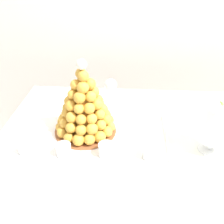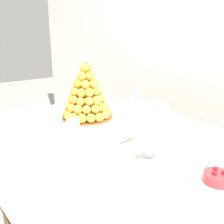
% 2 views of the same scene
% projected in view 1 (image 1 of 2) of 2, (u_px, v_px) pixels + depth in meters
% --- Properties ---
extents(buffet_table, '(1.35, 0.96, 0.75)m').
position_uv_depth(buffet_table, '(147.00, 155.00, 1.20)').
color(buffet_table, brown).
rests_on(buffet_table, ground_plane).
extents(serving_tray, '(0.67, 0.37, 0.02)m').
position_uv_depth(serving_tray, '(90.00, 139.00, 1.14)').
color(serving_tray, white).
rests_on(serving_tray, buffet_table).
extents(croquembouche, '(0.28, 0.28, 0.34)m').
position_uv_depth(croquembouche, '(84.00, 106.00, 1.12)').
color(croquembouche, brown).
rests_on(croquembouche, serving_tray).
extents(dessert_cup_left, '(0.05, 0.05, 0.05)m').
position_uv_depth(dessert_cup_left, '(25.00, 147.00, 1.05)').
color(dessert_cup_left, silver).
rests_on(dessert_cup_left, serving_tray).
extents(dessert_cup_mid_left, '(0.06, 0.06, 0.05)m').
position_uv_depth(dessert_cup_mid_left, '(64.00, 150.00, 1.04)').
color(dessert_cup_mid_left, silver).
rests_on(dessert_cup_mid_left, serving_tray).
extents(dessert_cup_centre, '(0.06, 0.06, 0.05)m').
position_uv_depth(dessert_cup_centre, '(106.00, 150.00, 1.03)').
color(dessert_cup_centre, silver).
rests_on(dessert_cup_centre, serving_tray).
extents(dessert_cup_mid_right, '(0.06, 0.06, 0.06)m').
position_uv_depth(dessert_cup_mid_right, '(150.00, 152.00, 1.02)').
color(dessert_cup_mid_right, silver).
rests_on(dessert_cup_mid_right, serving_tray).
extents(macaron_goblet, '(0.12, 0.12, 0.22)m').
position_uv_depth(macaron_goblet, '(216.00, 123.00, 1.02)').
color(macaron_goblet, white).
rests_on(macaron_goblet, buffet_table).
extents(wine_glass, '(0.07, 0.07, 0.14)m').
position_uv_depth(wine_glass, '(111.00, 86.00, 1.37)').
color(wine_glass, silver).
rests_on(wine_glass, buffet_table).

